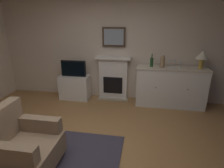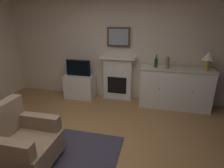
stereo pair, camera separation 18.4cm
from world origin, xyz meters
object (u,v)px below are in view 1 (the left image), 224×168
(framed_picture, at_px, (114,37))
(wine_bottle, at_px, (152,62))
(tv_cabinet, at_px, (75,87))
(fireplace_unit, at_px, (113,78))
(sideboard_cabinet, at_px, (170,87))
(wine_glass_right, at_px, (180,63))
(tv_set, at_px, (73,68))
(wine_glass_left, at_px, (169,62))
(vase_decorative, at_px, (162,61))
(table_lamp, at_px, (202,56))
(armchair, at_px, (22,146))
(wine_glass_center, at_px, (175,62))

(framed_picture, bearing_deg, wine_bottle, -14.40)
(tv_cabinet, bearing_deg, framed_picture, 12.01)
(fireplace_unit, bearing_deg, sideboard_cabinet, -7.31)
(fireplace_unit, bearing_deg, wine_glass_right, -8.83)
(wine_bottle, xyz_separation_m, tv_set, (-1.89, 0.00, -0.24))
(wine_glass_left, relative_size, tv_set, 0.27)
(wine_bottle, height_order, wine_glass_right, wine_bottle)
(vase_decorative, bearing_deg, table_lamp, 3.45)
(fireplace_unit, bearing_deg, framed_picture, 90.00)
(wine_glass_left, bearing_deg, wine_glass_right, -12.62)
(wine_bottle, bearing_deg, armchair, -125.62)
(fireplace_unit, distance_m, tv_set, 1.03)
(table_lamp, bearing_deg, vase_decorative, -176.55)
(tv_cabinet, bearing_deg, wine_glass_center, -0.79)
(wine_bottle, bearing_deg, table_lamp, 0.64)
(wine_glass_right, xyz_separation_m, armchair, (-2.34, -2.37, -0.68))
(fireplace_unit, relative_size, table_lamp, 2.75)
(wine_bottle, bearing_deg, wine_glass_left, 0.22)
(sideboard_cabinet, distance_m, wine_bottle, 0.74)
(wine_glass_left, distance_m, wine_glass_right, 0.23)
(wine_glass_left, distance_m, tv_set, 2.29)
(sideboard_cabinet, bearing_deg, wine_bottle, -178.56)
(wine_glass_left, bearing_deg, table_lamp, 0.88)
(tv_set, bearing_deg, vase_decorative, -1.13)
(fireplace_unit, height_order, framed_picture, framed_picture)
(sideboard_cabinet, xyz_separation_m, wine_glass_right, (0.14, -0.06, 0.59))
(table_lamp, distance_m, armchair, 3.80)
(wine_bottle, bearing_deg, fireplace_unit, 168.30)
(wine_bottle, xyz_separation_m, wine_glass_right, (0.61, -0.05, 0.01))
(wine_glass_right, bearing_deg, vase_decorative, 178.54)
(framed_picture, distance_m, armchair, 3.02)
(wine_glass_left, bearing_deg, sideboard_cabinet, 7.51)
(tv_set, bearing_deg, wine_glass_center, -0.24)
(wine_glass_right, height_order, tv_set, wine_glass_right)
(wine_bottle, distance_m, armchair, 3.05)
(sideboard_cabinet, distance_m, wine_glass_right, 0.61)
(table_lamp, xyz_separation_m, wine_glass_center, (-0.56, -0.02, -0.16))
(vase_decorative, relative_size, armchair, 0.31)
(fireplace_unit, distance_m, wine_glass_left, 1.41)
(tv_set, bearing_deg, table_lamp, 0.16)
(wine_glass_right, xyz_separation_m, tv_cabinet, (-2.50, 0.07, -0.76))
(armchair, bearing_deg, vase_decorative, 50.42)
(tv_cabinet, bearing_deg, wine_bottle, -0.81)
(framed_picture, xyz_separation_m, tv_set, (-0.98, -0.23, -0.76))
(fireplace_unit, bearing_deg, table_lamp, -5.13)
(wine_glass_right, bearing_deg, table_lamp, 7.50)
(wine_glass_left, relative_size, armchair, 0.18)
(wine_glass_center, bearing_deg, wine_bottle, 179.28)
(wine_bottle, bearing_deg, sideboard_cabinet, 1.44)
(framed_picture, xyz_separation_m, sideboard_cabinet, (1.38, -0.22, -1.09))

